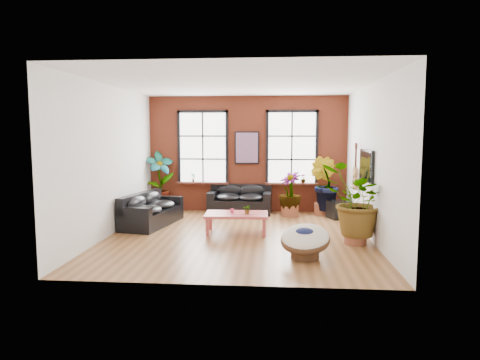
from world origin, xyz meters
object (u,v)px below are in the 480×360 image
at_px(sofa_back, 240,200).
at_px(coffee_table, 236,216).
at_px(papasan_chair, 305,240).
at_px(sofa_left, 150,211).

distance_m(sofa_back, coffee_table, 2.62).
bearing_deg(papasan_chair, coffee_table, 142.92).
bearing_deg(coffee_table, papasan_chair, -54.96).
bearing_deg(coffee_table, sofa_back, 90.81).
bearing_deg(sofa_left, coffee_table, -96.98).
bearing_deg(papasan_chair, sofa_left, 160.58).
relative_size(sofa_back, sofa_left, 0.85).
height_order(sofa_left, papasan_chair, sofa_left).
xyz_separation_m(sofa_left, coffee_table, (2.33, -0.73, 0.05)).
bearing_deg(sofa_back, coffee_table, -85.42).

